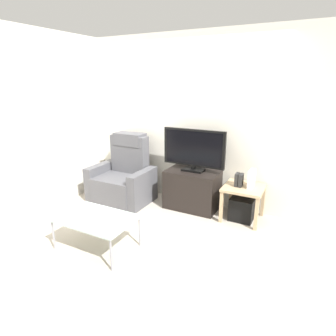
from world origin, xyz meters
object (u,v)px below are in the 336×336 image
television (194,149)px  coffee_table (96,219)px  tv_stand (192,189)px  game_console (252,179)px  side_table (244,192)px  book_leftmost (237,180)px  book_middle (241,180)px  cell_phone (91,217)px  recliner_armchair (124,178)px  subwoofer_box (242,208)px

television → coffee_table: size_ratio=1.07×
tv_stand → game_console: game_console is taller
side_table → book_leftmost: book_leftmost is taller
book_middle → cell_phone: size_ratio=1.21×
recliner_armchair → cell_phone: (0.54, -1.37, 0.02)m
tv_stand → recliner_armchair: (-1.14, -0.20, 0.07)m
book_middle → cell_phone: bearing=-131.4°
subwoofer_box → side_table: bearing=0.0°
television → cell_phone: (-0.60, -1.59, -0.53)m
book_leftmost → book_middle: book_leftmost is taller
book_leftmost → coffee_table: book_leftmost is taller
book_leftmost → subwoofer_box: bearing=11.3°
coffee_table → game_console: bearing=47.1°
side_table → book_middle: bearing=-156.3°
television → side_table: television is taller
television → subwoofer_box: size_ratio=2.95×
side_table → game_console: (0.09, 0.01, 0.21)m
tv_stand → cell_phone: 1.68m
television → book_leftmost: television is taller
recliner_armchair → book_middle: (1.89, 0.16, 0.21)m
subwoofer_box → coffee_table: (-1.34, -1.53, 0.20)m
game_console → coffee_table: size_ratio=0.28×
tv_stand → side_table: 0.80m
side_table → coffee_table: size_ratio=0.60×
game_console → cell_phone: game_console is taller
tv_stand → television: television is taller
subwoofer_box → recliner_armchair: bearing=-174.6°
cell_phone → book_middle: bearing=37.8°
tv_stand → cell_phone: bearing=-111.1°
subwoofer_box → game_console: 0.47m
book_middle → coffee_table: book_middle is taller
side_table → book_middle: (-0.05, -0.02, 0.17)m
side_table → book_middle: size_ratio=2.98×
coffee_table → cell_phone: 0.06m
side_table → television: bearing=177.2°
subwoofer_box → game_console: size_ratio=1.31×
game_console → cell_phone: (-1.48, -1.56, -0.22)m
subwoofer_box → game_console: game_console is taller
television → cell_phone: television is taller
book_leftmost → cell_phone: 2.01m
recliner_armchair → cell_phone: 1.47m
book_middle → recliner_armchair: bearing=-175.1°
tv_stand → television: size_ratio=0.83×
television → coffee_table: bearing=-109.4°
tv_stand → game_console: 0.93m
book_leftmost → coffee_table: bearing=-129.4°
tv_stand → subwoofer_box: bearing=-1.5°
side_table → coffee_table: side_table is taller
television → book_leftmost: (0.69, -0.06, -0.34)m
book_leftmost → game_console: size_ratio=0.74×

